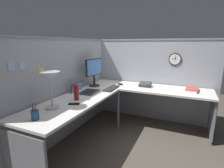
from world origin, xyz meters
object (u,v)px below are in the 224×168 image
desk_lamp_dome (50,78)px  cell_phone (74,104)px  monitor (94,70)px  computer_mouse (120,84)px  book_stack (192,90)px  laptop (84,90)px  thermos_flask (76,92)px  keyboard (112,88)px  office_phone (146,85)px  pen_cup (35,115)px  wall_clock (175,59)px

desk_lamp_dome → cell_phone: bearing=-36.9°
monitor → computer_mouse: size_ratio=4.81×
cell_phone → book_stack: size_ratio=0.45×
laptop → thermos_flask: bearing=-160.0°
monitor → keyboard: bearing=-100.3°
cell_phone → book_stack: book_stack is taller
desk_lamp_dome → office_phone: 1.75m
monitor → keyboard: 0.48m
monitor → cell_phone: bearing=-165.2°
computer_mouse → pen_cup: size_ratio=0.58×
computer_mouse → book_stack: (0.07, -1.23, 0.00)m
cell_phone → thermos_flask: (0.16, 0.07, 0.10)m
monitor → wall_clock: bearing=-63.6°
keyboard → pen_cup: (-1.45, 0.20, 0.04)m
pen_cup → thermos_flask: (0.71, -0.01, 0.06)m
pen_cup → cell_phone: bearing=-8.4°
desk_lamp_dome → pen_cup: size_ratio=2.47×
desk_lamp_dome → cell_phone: 0.45m
keyboard → computer_mouse: (0.34, -0.03, 0.01)m
computer_mouse → cell_phone: 1.26m
pen_cup → monitor: bearing=6.6°
cell_phone → thermos_flask: thermos_flask is taller
monitor → wall_clock: (0.65, -1.32, 0.19)m
computer_mouse → pen_cup: 1.81m
wall_clock → cell_phone: bearing=147.0°
computer_mouse → wall_clock: bearing=-67.2°
office_phone → book_stack: (0.00, -0.76, -0.02)m
monitor → office_phone: bearing=-68.6°
laptop → wall_clock: bearing=-49.7°
pen_cup → laptop: bearing=7.0°
thermos_flask → laptop: bearing=20.0°
office_phone → book_stack: 0.76m
pen_cup → wall_clock: (2.17, -1.14, 0.43)m
keyboard → cell_phone: keyboard is taller
monitor → thermos_flask: (-0.82, -0.18, -0.18)m
monitor → cell_phone: size_ratio=3.47×
laptop → desk_lamp_dome: bearing=-176.0°
monitor → desk_lamp_dome: bearing=-175.3°
monitor → book_stack: size_ratio=1.58×
office_phone → laptop: bearing=132.9°
pen_cup → wall_clock: 2.49m
thermos_flask → wall_clock: wall_clock is taller
computer_mouse → desk_lamp_dome: size_ratio=0.23×
book_stack → monitor: bearing=101.9°
monitor → computer_mouse: monitor is taller
laptop → book_stack: bearing=-64.1°
book_stack → computer_mouse: bearing=93.5°
keyboard → office_phone: size_ratio=2.09×
desk_lamp_dome → wall_clock: 2.21m
pen_cup → office_phone: 1.99m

